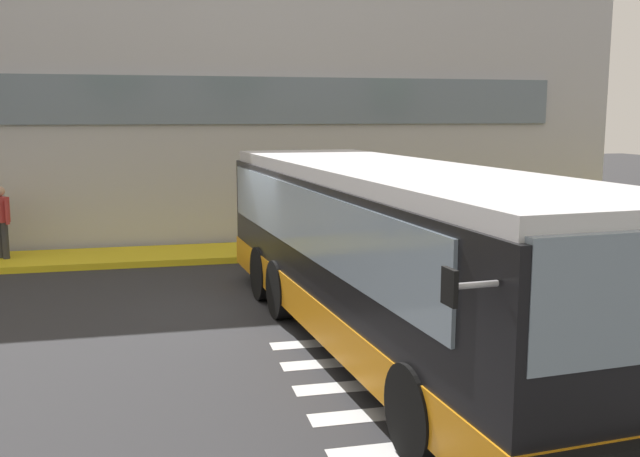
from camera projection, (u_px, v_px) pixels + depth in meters
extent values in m
cube|color=#2B2B2D|center=(261.00, 306.00, 13.03)|extent=(80.00, 90.00, 0.02)
cube|color=silver|center=(526.00, 436.00, 7.70)|extent=(4.40, 0.36, 0.01)
cube|color=silver|center=(488.00, 403.00, 8.57)|extent=(4.40, 0.36, 0.01)
cube|color=silver|center=(458.00, 377.00, 9.43)|extent=(4.40, 0.36, 0.01)
cube|color=silver|center=(432.00, 355.00, 10.30)|extent=(4.40, 0.36, 0.01)
cube|color=silver|center=(410.00, 336.00, 11.16)|extent=(4.40, 0.36, 0.01)
cube|color=#B7B7BC|center=(207.00, 107.00, 23.99)|extent=(22.12, 12.00, 7.41)
cube|color=slate|center=(263.00, 101.00, 18.39)|extent=(16.12, 0.10, 1.20)
cube|color=yellow|center=(232.00, 252.00, 17.63)|extent=(26.12, 2.00, 0.15)
cube|color=black|center=(392.00, 253.00, 10.48)|extent=(3.39, 10.51, 2.15)
cube|color=orange|center=(391.00, 306.00, 10.61)|extent=(3.43, 10.55, 0.55)
cube|color=silver|center=(393.00, 173.00, 10.30)|extent=(3.27, 10.30, 0.20)
cube|color=gray|center=(462.00, 213.00, 11.08)|extent=(0.79, 9.10, 0.95)
cube|color=gray|center=(302.00, 220.00, 10.29)|extent=(0.79, 9.10, 0.95)
cylinder|color=#B7B7BF|center=(474.00, 285.00, 5.29)|extent=(0.40, 0.08, 0.05)
cube|color=black|center=(450.00, 287.00, 5.23)|extent=(0.06, 0.20, 0.28)
cylinder|color=black|center=(613.00, 385.00, 7.82)|extent=(0.38, 1.02, 1.00)
cylinder|color=black|center=(417.00, 412.00, 7.11)|extent=(0.38, 1.02, 1.00)
cylinder|color=black|center=(408.00, 280.00, 12.83)|extent=(0.38, 1.02, 1.00)
cylinder|color=black|center=(281.00, 289.00, 12.12)|extent=(0.38, 1.02, 1.00)
cylinder|color=black|center=(380.00, 265.00, 14.05)|extent=(0.38, 1.02, 1.00)
cylinder|color=black|center=(263.00, 273.00, 13.34)|extent=(0.38, 1.02, 1.00)
cylinder|color=#2D2D33|center=(5.00, 241.00, 16.42)|extent=(0.15, 0.15, 0.85)
cylinder|color=#2D2D33|center=(1.00, 240.00, 16.54)|extent=(0.15, 0.15, 0.85)
cube|color=#B23333|center=(1.00, 209.00, 16.37)|extent=(0.42, 0.43, 0.58)
sphere|color=tan|center=(0.00, 191.00, 16.30)|extent=(0.23, 0.23, 0.23)
cylinder|color=#B23333|center=(7.00, 212.00, 16.23)|extent=(0.09, 0.09, 0.55)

